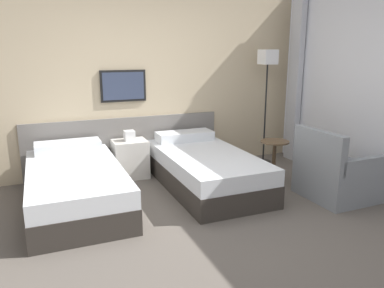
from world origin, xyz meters
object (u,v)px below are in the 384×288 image
Objects in this scene: nightstand at (130,158)px; side_table at (274,155)px; floor_lamp at (267,69)px; armchair at (336,176)px; bed_near_window at (205,169)px; bed_near_door at (75,185)px.

side_table is (1.67, -1.05, 0.14)m from nightstand.
floor_lamp is 1.52m from side_table.
side_table is at bearing 34.61° from armchair.
bed_near_window is 1.13× the size of floor_lamp.
armchair is (1.31, -0.95, 0.03)m from bed_near_window.
floor_lamp reaches higher than bed_near_window.
bed_near_door is 1.64m from bed_near_window.
side_table is (-0.48, -0.98, -1.06)m from floor_lamp.
side_table is at bearing -116.19° from floor_lamp.
floor_lamp is at bearing 12.68° from bed_near_door.
floor_lamp reaches higher than nightstand.
nightstand reaches higher than bed_near_window.
armchair is at bearing -17.91° from bed_near_door.
bed_near_window is at bearing 53.13° from armchair.
bed_near_door and bed_near_window have the same top height.
armchair is at bearing -38.59° from nightstand.
floor_lamp reaches higher than side_table.
armchair is (2.13, -1.70, -0.00)m from nightstand.
bed_near_window is 1.93m from floor_lamp.
bed_near_door is at bearing 71.26° from armchair.
bed_near_door is 3.27× the size of side_table.
side_table reaches higher than bed_near_window.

